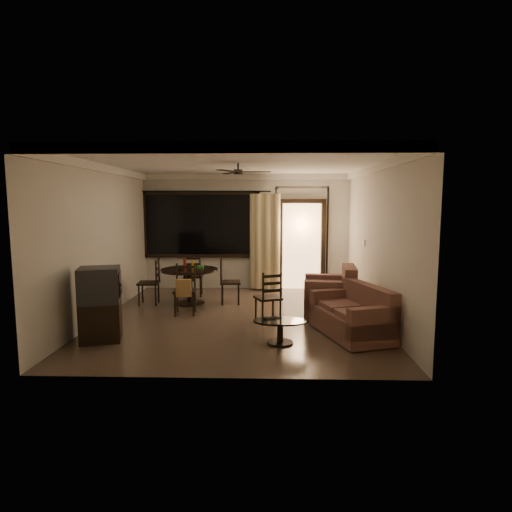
{
  "coord_description": "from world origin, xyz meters",
  "views": [
    {
      "loc": [
        0.54,
        -7.68,
        2.1
      ],
      "look_at": [
        0.31,
        0.2,
        1.12
      ],
      "focal_mm": 30.0,
      "sensor_mm": 36.0,
      "label": 1
    }
  ],
  "objects_px": {
    "dining_chair_west": "(150,291)",
    "coffee_table": "(280,328)",
    "sofa": "(354,316)",
    "side_chair": "(268,307)",
    "dining_chair_north": "(193,283)",
    "tv_cabinet": "(100,304)",
    "dining_table": "(190,276)",
    "dining_chair_east": "(230,290)",
    "dining_chair_south": "(185,298)",
    "armchair": "(333,296)"
  },
  "relations": [
    {
      "from": "dining_chair_south",
      "to": "armchair",
      "type": "relative_size",
      "value": 0.93
    },
    {
      "from": "dining_table",
      "to": "side_chair",
      "type": "distance_m",
      "value": 2.16
    },
    {
      "from": "dining_chair_east",
      "to": "dining_chair_south",
      "type": "height_order",
      "value": "same"
    },
    {
      "from": "sofa",
      "to": "coffee_table",
      "type": "bearing_deg",
      "value": -178.29
    },
    {
      "from": "dining_chair_south",
      "to": "dining_chair_north",
      "type": "height_order",
      "value": "same"
    },
    {
      "from": "sofa",
      "to": "side_chair",
      "type": "distance_m",
      "value": 1.54
    },
    {
      "from": "dining_chair_west",
      "to": "side_chair",
      "type": "xyz_separation_m",
      "value": [
        2.48,
        -1.31,
        -0.01
      ]
    },
    {
      "from": "sofa",
      "to": "armchair",
      "type": "xyz_separation_m",
      "value": [
        -0.17,
        1.17,
        0.07
      ]
    },
    {
      "from": "tv_cabinet",
      "to": "coffee_table",
      "type": "xyz_separation_m",
      "value": [
        2.75,
        -0.07,
        -0.33
      ]
    },
    {
      "from": "sofa",
      "to": "armchair",
      "type": "relative_size",
      "value": 1.62
    },
    {
      "from": "dining_chair_west",
      "to": "sofa",
      "type": "relative_size",
      "value": 0.57
    },
    {
      "from": "dining_table",
      "to": "dining_chair_north",
      "type": "xyz_separation_m",
      "value": [
        -0.06,
        0.78,
        -0.3
      ]
    },
    {
      "from": "dining_chair_north",
      "to": "sofa",
      "type": "bearing_deg",
      "value": 132.41
    },
    {
      "from": "dining_chair_north",
      "to": "side_chair",
      "type": "relative_size",
      "value": 1.02
    },
    {
      "from": "dining_chair_east",
      "to": "dining_chair_south",
      "type": "xyz_separation_m",
      "value": [
        -0.77,
        -0.92,
        0.02
      ]
    },
    {
      "from": "dining_chair_north",
      "to": "coffee_table",
      "type": "relative_size",
      "value": 1.17
    },
    {
      "from": "dining_chair_east",
      "to": "tv_cabinet",
      "type": "height_order",
      "value": "tv_cabinet"
    },
    {
      "from": "sofa",
      "to": "dining_table",
      "type": "bearing_deg",
      "value": 127.66
    },
    {
      "from": "dining_chair_west",
      "to": "dining_chair_north",
      "type": "height_order",
      "value": "same"
    },
    {
      "from": "dining_table",
      "to": "armchair",
      "type": "height_order",
      "value": "dining_table"
    },
    {
      "from": "dining_chair_east",
      "to": "side_chair",
      "type": "xyz_separation_m",
      "value": [
        0.81,
        -1.44,
        -0.01
      ]
    },
    {
      "from": "dining_chair_west",
      "to": "coffee_table",
      "type": "xyz_separation_m",
      "value": [
        2.66,
        -2.44,
        -0.05
      ]
    },
    {
      "from": "dining_chair_north",
      "to": "tv_cabinet",
      "type": "distance_m",
      "value": 3.35
    },
    {
      "from": "dining_chair_west",
      "to": "armchair",
      "type": "bearing_deg",
      "value": 72.38
    },
    {
      "from": "dining_chair_east",
      "to": "side_chair",
      "type": "bearing_deg",
      "value": -155.19
    },
    {
      "from": "sofa",
      "to": "coffee_table",
      "type": "xyz_separation_m",
      "value": [
        -1.19,
        -0.42,
        -0.08
      ]
    },
    {
      "from": "coffee_table",
      "to": "dining_chair_west",
      "type": "bearing_deg",
      "value": 137.5
    },
    {
      "from": "dining_chair_east",
      "to": "dining_chair_north",
      "type": "distance_m",
      "value": 1.15
    },
    {
      "from": "dining_chair_north",
      "to": "side_chair",
      "type": "distance_m",
      "value": 2.75
    },
    {
      "from": "dining_chair_south",
      "to": "coffee_table",
      "type": "xyz_separation_m",
      "value": [
        1.76,
        -1.65,
        -0.07
      ]
    },
    {
      "from": "dining_chair_south",
      "to": "dining_chair_north",
      "type": "bearing_deg",
      "value": 90.0
    },
    {
      "from": "dining_table",
      "to": "coffee_table",
      "type": "height_order",
      "value": "dining_table"
    },
    {
      "from": "dining_table",
      "to": "dining_chair_south",
      "type": "bearing_deg",
      "value": -85.56
    },
    {
      "from": "dining_chair_east",
      "to": "coffee_table",
      "type": "distance_m",
      "value": 2.75
    },
    {
      "from": "dining_table",
      "to": "tv_cabinet",
      "type": "distance_m",
      "value": 2.61
    },
    {
      "from": "tv_cabinet",
      "to": "side_chair",
      "type": "xyz_separation_m",
      "value": [
        2.57,
        1.06,
        -0.29
      ]
    },
    {
      "from": "armchair",
      "to": "dining_table",
      "type": "bearing_deg",
      "value": 168.26
    },
    {
      "from": "dining_chair_west",
      "to": "coffee_table",
      "type": "relative_size",
      "value": 1.17
    },
    {
      "from": "dining_chair_west",
      "to": "dining_chair_east",
      "type": "height_order",
      "value": "same"
    },
    {
      "from": "sofa",
      "to": "armchair",
      "type": "height_order",
      "value": "armchair"
    },
    {
      "from": "coffee_table",
      "to": "side_chair",
      "type": "height_order",
      "value": "side_chair"
    },
    {
      "from": "dining_chair_west",
      "to": "dining_chair_south",
      "type": "distance_m",
      "value": 1.2
    },
    {
      "from": "dining_chair_east",
      "to": "dining_table",
      "type": "bearing_deg",
      "value": 89.92
    },
    {
      "from": "tv_cabinet",
      "to": "dining_chair_west",
      "type": "bearing_deg",
      "value": 72.7
    },
    {
      "from": "dining_chair_north",
      "to": "sofa",
      "type": "xyz_separation_m",
      "value": [
        3.07,
        -2.87,
        0.03
      ]
    },
    {
      "from": "sofa",
      "to": "coffee_table",
      "type": "height_order",
      "value": "sofa"
    },
    {
      "from": "sofa",
      "to": "side_chair",
      "type": "height_order",
      "value": "side_chair"
    },
    {
      "from": "dining_chair_south",
      "to": "armchair",
      "type": "height_order",
      "value": "same"
    },
    {
      "from": "dining_chair_east",
      "to": "side_chair",
      "type": "relative_size",
      "value": 1.02
    },
    {
      "from": "dining_table",
      "to": "side_chair",
      "type": "height_order",
      "value": "dining_table"
    }
  ]
}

